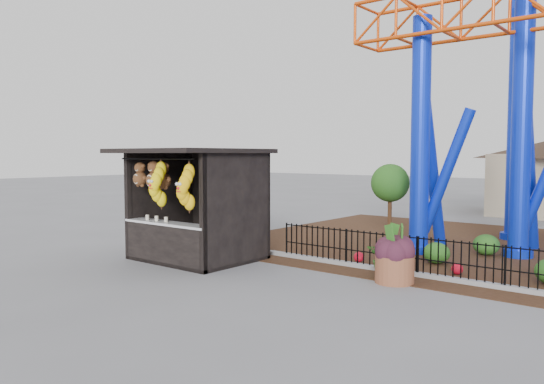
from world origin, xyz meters
The scene contains 9 objects.
ground centered at (0.00, 0.00, 0.00)m, with size 120.00×120.00×0.00m, color slate.
mulch_bed centered at (4.00, 8.00, 0.01)m, with size 18.00×12.00×0.02m, color #331E11.
curb centered at (4.00, 3.00, 0.06)m, with size 18.00×0.18×0.12m, color gray.
prize_booth centered at (-2.98, 0.92, 1.53)m, with size 3.50×3.40×3.12m.
picket_fence centered at (4.90, 3.00, 0.50)m, with size 12.20×0.06×1.00m, color black, non-canonical shape.
terracotta_planter centered at (2.62, 2.11, 0.32)m, with size 0.90×0.90×0.64m, color brown.
planter_foliage centered at (2.62, 2.11, 0.96)m, with size 0.70×0.70×0.64m, color #361522.
potted_plant centered at (2.28, 2.42, 0.50)m, with size 0.89×0.77×0.99m, color #195318.
landscaping centered at (4.87, 5.29, 0.29)m, with size 8.78×3.79×0.61m.
Camera 1 is at (8.03, -9.04, 2.95)m, focal length 35.00 mm.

